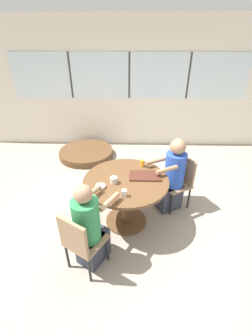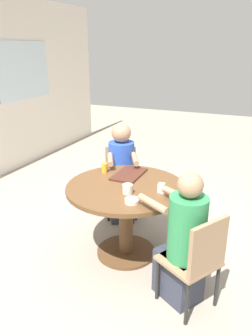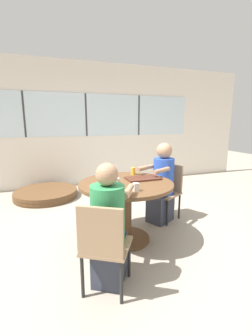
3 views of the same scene
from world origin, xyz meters
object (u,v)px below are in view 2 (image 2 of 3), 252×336
(coffee_mug, at_px, (128,189))
(milk_carton_small, at_px, (161,188))
(person_woman_green_shirt, at_px, (122,176))
(person_man_blue_shirt, at_px, (183,245))
(juice_glass, at_px, (104,168))
(bowl_white_shallow, at_px, (132,201))
(chair_for_man_blue_shirt, at_px, (198,257))
(chair_for_woman_green_shirt, at_px, (121,175))

(coffee_mug, relative_size, milk_carton_small, 1.14)
(person_woman_green_shirt, height_order, person_man_blue_shirt, person_woman_green_shirt)
(juice_glass, height_order, bowl_white_shallow, juice_glass)
(chair_for_man_blue_shirt, bearing_deg, coffee_mug, 96.36)
(chair_for_woman_green_shirt, bearing_deg, person_man_blue_shirt, 104.30)
(juice_glass, bearing_deg, person_woman_green_shirt, 1.68)
(chair_for_woman_green_shirt, relative_size, person_man_blue_shirt, 0.73)
(coffee_mug, bearing_deg, milk_carton_small, -62.63)
(person_man_blue_shirt, xyz_separation_m, milk_carton_small, (0.39, 0.32, 0.28))
(chair_for_man_blue_shirt, bearing_deg, bowl_white_shallow, 105.77)
(juice_glass, bearing_deg, person_man_blue_shirt, -121.59)
(bowl_white_shallow, bearing_deg, person_woman_green_shirt, 28.90)
(chair_for_woman_green_shirt, xyz_separation_m, person_woman_green_shirt, (-0.14, -0.08, 0.05))
(chair_for_man_blue_shirt, bearing_deg, person_woman_green_shirt, 75.69)
(chair_for_woman_green_shirt, distance_m, coffee_mug, 1.17)
(chair_for_man_blue_shirt, height_order, person_man_blue_shirt, person_man_blue_shirt)
(chair_for_man_blue_shirt, xyz_separation_m, coffee_mug, (0.33, 0.73, 0.31))
(person_woman_green_shirt, bearing_deg, chair_for_man_blue_shirt, 107.35)
(chair_for_woman_green_shirt, bearing_deg, person_woman_green_shirt, 90.00)
(milk_carton_small, bearing_deg, bowl_white_shallow, 152.27)
(bowl_white_shallow, bearing_deg, chair_for_woman_green_shirt, 28.74)
(chair_for_woman_green_shirt, xyz_separation_m, juice_glass, (-0.61, -0.09, 0.31))
(coffee_mug, height_order, milk_carton_small, same)
(chair_for_woman_green_shirt, bearing_deg, coffee_mug, 90.19)
(person_woman_green_shirt, xyz_separation_m, coffee_mug, (-0.85, -0.45, 0.26))
(milk_carton_small, bearing_deg, person_woman_green_shirt, 45.53)
(person_woman_green_shirt, relative_size, juice_glass, 11.56)
(chair_for_woman_green_shirt, distance_m, juice_glass, 0.69)
(person_man_blue_shirt, bearing_deg, chair_for_woman_green_shirt, 72.64)
(milk_carton_small, bearing_deg, person_man_blue_shirt, -140.75)
(juice_glass, bearing_deg, chair_for_man_blue_shirt, -121.48)
(person_woman_green_shirt, relative_size, bowl_white_shallow, 9.54)
(person_man_blue_shirt, height_order, juice_glass, person_man_blue_shirt)
(chair_for_woman_green_shirt, xyz_separation_m, person_man_blue_shirt, (-1.24, -1.12, 0.02))
(person_woman_green_shirt, distance_m, coffee_mug, 1.00)
(chair_for_woman_green_shirt, relative_size, bowl_white_shallow, 6.75)
(coffee_mug, distance_m, milk_carton_small, 0.31)
(person_man_blue_shirt, xyz_separation_m, coffee_mug, (0.25, 0.59, 0.28))
(person_woman_green_shirt, xyz_separation_m, milk_carton_small, (-0.71, -0.72, 0.26))
(chair_for_woman_green_shirt, relative_size, coffee_mug, 8.46)
(coffee_mug, relative_size, juice_glass, 0.97)
(bowl_white_shallow, bearing_deg, juice_glass, 44.89)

